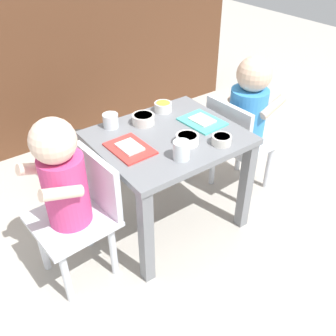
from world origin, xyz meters
The scene contains 14 objects.
ground_plane centered at (0.00, 0.00, 0.00)m, with size 7.00×7.00×0.00m, color #B2ADA3.
kitchen_cabinet_back centered at (0.00, 1.14, 0.49)m, with size 2.34×0.35×0.98m, color #56331E.
dining_table centered at (0.00, 0.00, 0.38)m, with size 0.58×0.49×0.46m.
seated_child_left centered at (-0.45, -0.03, 0.44)m, with size 0.30×0.30×0.70m.
seated_child_right centered at (0.45, 0.00, 0.43)m, with size 0.29×0.29×0.69m.
dog centered at (-0.16, 0.52, 0.20)m, with size 0.45×0.34×0.30m.
food_tray_left centered at (-0.18, 0.00, 0.47)m, with size 0.14×0.19×0.02m.
food_tray_right centered at (0.18, 0.00, 0.47)m, with size 0.15×0.19×0.02m.
water_cup_left centered at (-0.15, 0.19, 0.49)m, with size 0.06×0.06×0.06m.
water_cup_right centered at (-0.06, -0.16, 0.49)m, with size 0.06×0.06×0.07m.
cereal_bowl_right_side centered at (0.02, -0.10, 0.48)m, with size 0.09×0.09×0.04m.
cereal_bowl_left_side centered at (-0.03, 0.14, 0.49)m, with size 0.09×0.09×0.04m.
veggie_bowl_far centered at (0.11, 0.18, 0.49)m, with size 0.08×0.08×0.04m.
veggie_bowl_near centered at (0.13, -0.17, 0.48)m, with size 0.08×0.08×0.03m.
Camera 1 is at (-0.78, -1.07, 1.25)m, focal length 40.79 mm.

